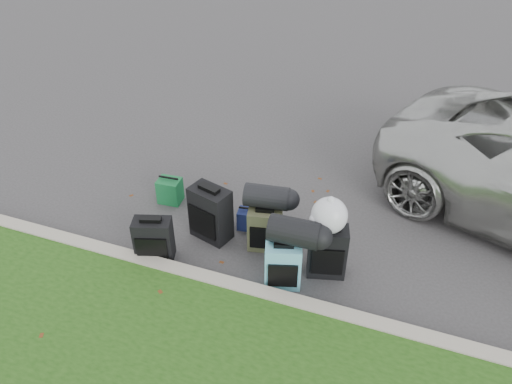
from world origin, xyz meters
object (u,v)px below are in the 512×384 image
(suitcase_olive, at_px, (265,229))
(tote_green, at_px, (170,191))
(suitcase_large_black_left, at_px, (211,213))
(tote_navy, at_px, (248,219))
(suitcase_large_black_right, at_px, (327,251))
(suitcase_small_black, at_px, (154,240))
(suitcase_teal, at_px, (283,266))

(suitcase_olive, distance_m, tote_green, 1.63)
(suitcase_large_black_left, height_order, tote_navy, suitcase_large_black_left)
(suitcase_large_black_left, bearing_deg, suitcase_large_black_right, 10.77)
(suitcase_small_black, distance_m, suitcase_large_black_left, 0.77)
(suitcase_teal, bearing_deg, tote_green, 136.22)
(suitcase_small_black, xyz_separation_m, suitcase_large_black_left, (0.47, 0.61, 0.08))
(suitcase_olive, distance_m, suitcase_teal, 0.67)
(suitcase_small_black, distance_m, tote_green, 1.16)
(suitcase_large_black_left, height_order, suitcase_olive, suitcase_large_black_left)
(suitcase_small_black, bearing_deg, tote_navy, 29.26)
(suitcase_large_black_left, relative_size, suitcase_olive, 1.28)
(suitcase_small_black, distance_m, suitcase_teal, 1.59)
(suitcase_olive, height_order, tote_navy, suitcase_olive)
(suitcase_large_black_left, xyz_separation_m, tote_navy, (0.38, 0.31, -0.22))
(suitcase_small_black, distance_m, suitcase_olive, 1.35)
(suitcase_large_black_left, height_order, tote_green, suitcase_large_black_left)
(tote_navy, bearing_deg, suitcase_teal, -56.28)
(tote_green, xyz_separation_m, tote_navy, (1.23, -0.17, -0.04))
(suitcase_large_black_right, distance_m, tote_green, 2.47)
(suitcase_large_black_right, xyz_separation_m, tote_navy, (-1.16, 0.46, -0.19))
(suitcase_small_black, xyz_separation_m, suitcase_olive, (1.18, 0.64, -0.00))
(suitcase_large_black_right, bearing_deg, tote_navy, 143.44)
(suitcase_large_black_left, height_order, suitcase_large_black_right, suitcase_large_black_left)
(suitcase_small_black, distance_m, suitcase_large_black_right, 2.06)
(suitcase_small_black, bearing_deg, tote_green, 91.16)
(suitcase_olive, relative_size, tote_navy, 2.06)
(suitcase_small_black, relative_size, suitcase_olive, 1.00)
(suitcase_large_black_left, relative_size, tote_green, 2.04)
(suitcase_large_black_right, height_order, tote_navy, suitcase_large_black_right)
(suitcase_large_black_right, xyz_separation_m, tote_green, (-2.39, 0.63, -0.15))
(suitcase_small_black, xyz_separation_m, tote_green, (-0.38, 1.09, -0.10))
(suitcase_teal, relative_size, tote_green, 1.63)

